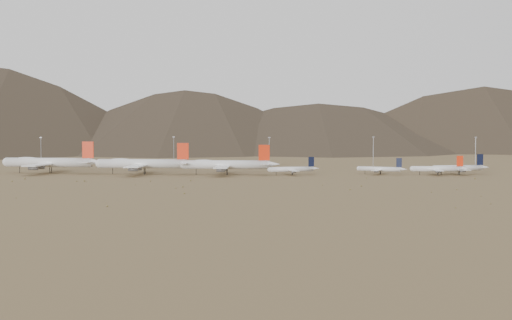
{
  "coord_description": "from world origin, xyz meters",
  "views": [
    {
      "loc": [
        36.83,
        -485.29,
        37.05
      ],
      "look_at": [
        25.39,
        30.0,
        10.62
      ],
      "focal_mm": 50.0,
      "sensor_mm": 36.0,
      "label": 1
    }
  ],
  "objects_px": {
    "widebody_centre": "(143,164)",
    "control_tower": "(264,161)",
    "widebody_west": "(49,162)",
    "widebody_east": "(226,164)",
    "narrowbody_b": "(381,169)",
    "narrowbody_a": "(293,169)"
  },
  "relations": [
    {
      "from": "widebody_east",
      "to": "narrowbody_b",
      "type": "bearing_deg",
      "value": 4.67
    },
    {
      "from": "widebody_centre",
      "to": "narrowbody_a",
      "type": "bearing_deg",
      "value": 1.63
    },
    {
      "from": "widebody_west",
      "to": "widebody_east",
      "type": "height_order",
      "value": "widebody_west"
    },
    {
      "from": "widebody_centre",
      "to": "control_tower",
      "type": "distance_m",
      "value": 124.58
    },
    {
      "from": "widebody_west",
      "to": "widebody_centre",
      "type": "height_order",
      "value": "widebody_west"
    },
    {
      "from": "widebody_west",
      "to": "narrowbody_b",
      "type": "relative_size",
      "value": 2.27
    },
    {
      "from": "widebody_east",
      "to": "narrowbody_b",
      "type": "distance_m",
      "value": 112.78
    },
    {
      "from": "widebody_centre",
      "to": "widebody_east",
      "type": "distance_m",
      "value": 60.61
    },
    {
      "from": "widebody_east",
      "to": "narrowbody_b",
      "type": "xyz_separation_m",
      "value": [
        112.56,
        6.21,
        -3.52
      ]
    },
    {
      "from": "widebody_west",
      "to": "widebody_east",
      "type": "xyz_separation_m",
      "value": [
        132.67,
        -13.47,
        -0.69
      ]
    },
    {
      "from": "widebody_west",
      "to": "control_tower",
      "type": "distance_m",
      "value": 177.74
    },
    {
      "from": "narrowbody_b",
      "to": "widebody_centre",
      "type": "bearing_deg",
      "value": -157.58
    },
    {
      "from": "widebody_west",
      "to": "widebody_centre",
      "type": "xyz_separation_m",
      "value": [
        72.16,
        -9.92,
        -0.27
      ]
    },
    {
      "from": "widebody_centre",
      "to": "widebody_west",
      "type": "bearing_deg",
      "value": 175.79
    },
    {
      "from": "widebody_east",
      "to": "control_tower",
      "type": "relative_size",
      "value": 6.1
    },
    {
      "from": "narrowbody_a",
      "to": "narrowbody_b",
      "type": "relative_size",
      "value": 1.09
    },
    {
      "from": "widebody_east",
      "to": "control_tower",
      "type": "height_order",
      "value": "widebody_east"
    },
    {
      "from": "widebody_west",
      "to": "narrowbody_a",
      "type": "relative_size",
      "value": 2.08
    },
    {
      "from": "widebody_centre",
      "to": "narrowbody_b",
      "type": "height_order",
      "value": "widebody_centre"
    },
    {
      "from": "narrowbody_b",
      "to": "control_tower",
      "type": "bearing_deg",
      "value": 156.4
    },
    {
      "from": "widebody_east",
      "to": "narrowbody_a",
      "type": "bearing_deg",
      "value": 1.24
    },
    {
      "from": "control_tower",
      "to": "narrowbody_a",
      "type": "bearing_deg",
      "value": -76.73
    }
  ]
}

